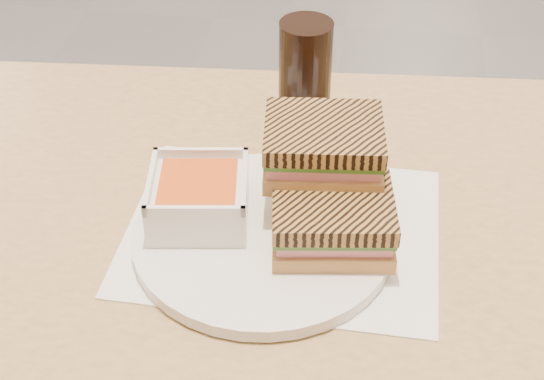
# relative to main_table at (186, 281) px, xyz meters

# --- Properties ---
(main_table) EXTENTS (1.25, 0.79, 0.75)m
(main_table) POSITION_rel_main_table_xyz_m (0.00, 0.00, 0.00)
(main_table) COLOR tan
(main_table) RESTS_ON ground
(tray_liner) EXTENTS (0.37, 0.29, 0.00)m
(tray_liner) POSITION_rel_main_table_xyz_m (0.13, -0.01, 0.11)
(tray_liner) COLOR white
(tray_liner) RESTS_ON main_table
(plate) EXTENTS (0.30, 0.30, 0.02)m
(plate) POSITION_rel_main_table_xyz_m (0.11, -0.03, 0.12)
(plate) COLOR white
(plate) RESTS_ON tray_liner
(soup_bowl) EXTENTS (0.13, 0.13, 0.06)m
(soup_bowl) POSITION_rel_main_table_xyz_m (0.03, -0.02, 0.16)
(soup_bowl) COLOR white
(soup_bowl) RESTS_ON plate
(panini_lower) EXTENTS (0.15, 0.13, 0.06)m
(panini_lower) POSITION_rel_main_table_xyz_m (0.19, -0.04, 0.16)
(panini_lower) COLOR #BF7F48
(panini_lower) RESTS_ON plate
(panini_upper) EXTENTS (0.14, 0.12, 0.06)m
(panini_upper) POSITION_rel_main_table_xyz_m (0.17, 0.03, 0.21)
(panini_upper) COLOR #BF7F48
(panini_upper) RESTS_ON panini_lower
(cola_glass) EXTENTS (0.07, 0.07, 0.15)m
(cola_glass) POSITION_rel_main_table_xyz_m (0.13, 0.22, 0.19)
(cola_glass) COLOR black
(cola_glass) RESTS_ON main_table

